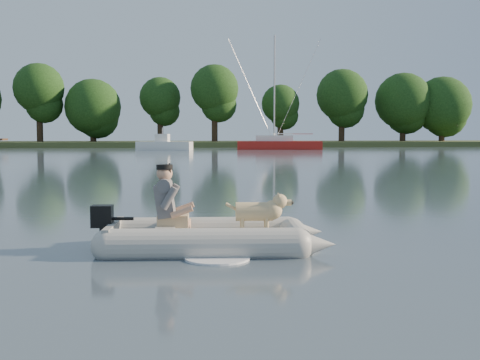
{
  "coord_description": "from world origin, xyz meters",
  "views": [
    {
      "loc": [
        -1.26,
        -7.84,
        1.55
      ],
      "look_at": [
        -0.09,
        2.36,
        0.75
      ],
      "focal_mm": 45.0,
      "sensor_mm": 36.0,
      "label": 1
    }
  ],
  "objects": [
    {
      "name": "man",
      "position": [
        -1.33,
        0.2,
        0.68
      ],
      "size": [
        0.67,
        0.59,
        0.94
      ],
      "primitive_type": null,
      "rotation": [
        0.0,
        0.0,
        -0.08
      ],
      "color": "#5B5B5F",
      "rests_on": "dinghy"
    },
    {
      "name": "shore_bank",
      "position": [
        0.0,
        62.0,
        0.25
      ],
      "size": [
        160.0,
        12.0,
        0.7
      ],
      "primitive_type": "cube",
      "color": "#47512D",
      "rests_on": "water"
    },
    {
      "name": "sailboat",
      "position": [
        8.96,
        48.7,
        0.48
      ],
      "size": [
        8.21,
        3.43,
        10.95
      ],
      "rotation": [
        0.0,
        0.0,
        -0.13
      ],
      "color": "#A71913",
      "rests_on": "water"
    },
    {
      "name": "motorboat",
      "position": [
        -1.81,
        47.21,
        0.98
      ],
      "size": [
        5.42,
        3.09,
        2.16
      ],
      "primitive_type": null,
      "rotation": [
        0.0,
        0.0,
        -0.23
      ],
      "color": "white",
      "rests_on": "water"
    },
    {
      "name": "treeline",
      "position": [
        1.46,
        61.1,
        5.39
      ],
      "size": [
        75.85,
        7.35,
        9.27
      ],
      "color": "#332316",
      "rests_on": "shore_bank"
    },
    {
      "name": "dinghy",
      "position": [
        -0.72,
        0.1,
        0.51
      ],
      "size": [
        4.23,
        2.94,
        1.23
      ],
      "primitive_type": null,
      "rotation": [
        0.0,
        0.0,
        -0.08
      ],
      "color": "#A5A59F",
      "rests_on": "water"
    },
    {
      "name": "water",
      "position": [
        0.0,
        0.0,
        0.0
      ],
      "size": [
        160.0,
        160.0,
        0.0
      ],
      "primitive_type": "plane",
      "color": "slate",
      "rests_on": "ground"
    },
    {
      "name": "dog",
      "position": [
        -0.15,
        0.11,
        0.45
      ],
      "size": [
        0.84,
        0.35,
        0.54
      ],
      "primitive_type": null,
      "rotation": [
        0.0,
        0.0,
        -0.08
      ],
      "color": "tan",
      "rests_on": "dinghy"
    },
    {
      "name": "outboard_motor",
      "position": [
        -2.18,
        0.21,
        0.27
      ],
      "size": [
        0.38,
        0.28,
        0.69
      ],
      "primitive_type": null,
      "rotation": [
        0.0,
        0.0,
        -0.08
      ],
      "color": "black",
      "rests_on": "dinghy"
    }
  ]
}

